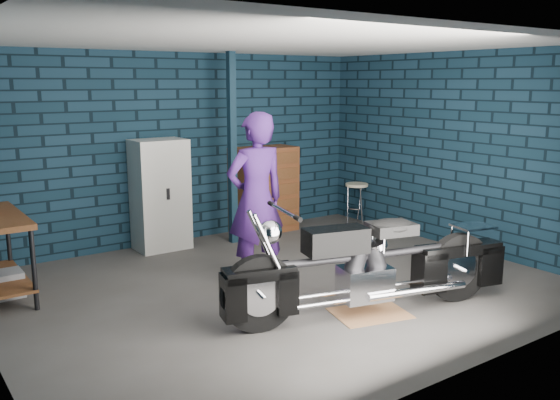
% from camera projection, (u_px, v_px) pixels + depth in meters
% --- Properties ---
extents(ground, '(6.00, 6.00, 0.00)m').
position_uv_depth(ground, '(279.00, 286.00, 6.74)').
color(ground, '#464441').
rests_on(ground, ground).
extents(room_walls, '(6.02, 5.01, 2.71)m').
position_uv_depth(room_walls, '(252.00, 116.00, 6.81)').
color(room_walls, '#0F2532').
rests_on(room_walls, ground).
extents(support_post, '(0.10, 0.10, 2.70)m').
position_uv_depth(support_post, '(232.00, 149.00, 8.35)').
color(support_post, '#112736').
rests_on(support_post, ground).
extents(drip_mat, '(0.85, 0.71, 0.01)m').
position_uv_depth(drip_mat, '(370.00, 313.00, 5.96)').
color(drip_mat, '#8C613D').
rests_on(drip_mat, ground).
extents(motorcycle, '(2.71, 1.33, 1.15)m').
position_uv_depth(motorcycle, '(372.00, 258.00, 5.84)').
color(motorcycle, black).
rests_on(motorcycle, ground).
extents(person, '(0.75, 0.52, 1.97)m').
position_uv_depth(person, '(256.00, 199.00, 6.68)').
color(person, '#401C6A').
rests_on(person, ground).
extents(storage_bin, '(0.45, 0.32, 0.28)m').
position_uv_depth(storage_bin, '(1.00, 285.00, 6.37)').
color(storage_bin, gray).
rests_on(storage_bin, ground).
extents(locker, '(0.71, 0.51, 1.52)m').
position_uv_depth(locker, '(161.00, 195.00, 8.13)').
color(locker, silver).
rests_on(locker, ground).
extents(tool_chest, '(0.98, 0.55, 1.31)m').
position_uv_depth(tool_chest, '(264.00, 190.00, 9.12)').
color(tool_chest, brown).
rests_on(tool_chest, ground).
extents(shop_stool, '(0.48, 0.48, 0.67)m').
position_uv_depth(shop_stool, '(356.00, 204.00, 9.67)').
color(shop_stool, beige).
rests_on(shop_stool, ground).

